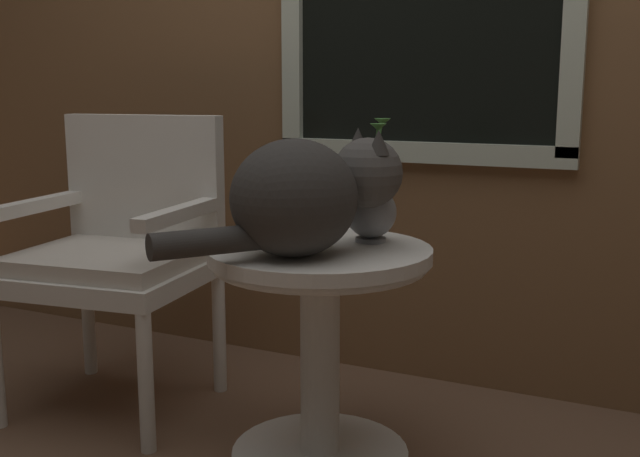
{
  "coord_description": "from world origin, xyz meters",
  "views": [
    {
      "loc": [
        0.91,
        -1.66,
        1.02
      ],
      "look_at": [
        0.05,
        0.11,
        0.65
      ],
      "focal_mm": 42.89,
      "sensor_mm": 36.0,
      "label": 1
    }
  ],
  "objects_px": {
    "pewter_vase_with_ivy": "(371,206)",
    "wicker_side_table": "(320,320)",
    "cat": "(305,194)",
    "wicker_chair": "(121,244)"
  },
  "relations": [
    {
      "from": "cat",
      "to": "pewter_vase_with_ivy",
      "type": "xyz_separation_m",
      "value": [
        0.08,
        0.23,
        -0.06
      ]
    },
    {
      "from": "wicker_chair",
      "to": "cat",
      "type": "bearing_deg",
      "value": -15.04
    },
    {
      "from": "cat",
      "to": "pewter_vase_with_ivy",
      "type": "relative_size",
      "value": 1.73
    },
    {
      "from": "cat",
      "to": "wicker_chair",
      "type": "bearing_deg",
      "value": 164.96
    },
    {
      "from": "wicker_side_table",
      "to": "wicker_chair",
      "type": "height_order",
      "value": "wicker_chair"
    },
    {
      "from": "pewter_vase_with_ivy",
      "to": "wicker_chair",
      "type": "bearing_deg",
      "value": -178.51
    },
    {
      "from": "pewter_vase_with_ivy",
      "to": "wicker_side_table",
      "type": "bearing_deg",
      "value": -126.6
    },
    {
      "from": "wicker_chair",
      "to": "cat",
      "type": "xyz_separation_m",
      "value": [
        0.76,
        -0.21,
        0.23
      ]
    },
    {
      "from": "wicker_side_table",
      "to": "cat",
      "type": "xyz_separation_m",
      "value": [
        0.01,
        -0.1,
        0.35
      ]
    },
    {
      "from": "wicker_chair",
      "to": "pewter_vase_with_ivy",
      "type": "relative_size",
      "value": 2.79
    }
  ]
}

